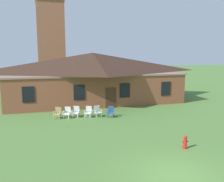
{
  "coord_description": "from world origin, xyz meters",
  "views": [
    {
      "loc": [
        -5.48,
        -8.72,
        5.41
      ],
      "look_at": [
        -0.57,
        8.59,
        2.63
      ],
      "focal_mm": 37.71,
      "sensor_mm": 36.0,
      "label": 1
    }
  ],
  "objects_px": {
    "lawn_chair_middle": "(88,111)",
    "lawn_chair_far_side": "(111,112)",
    "lawn_chair_near_door": "(67,112)",
    "lawn_chair_by_porch": "(58,113)",
    "lawn_chair_right_end": "(97,111)",
    "fire_hydrant": "(185,142)",
    "lawn_chair_left_end": "(76,111)"
  },
  "relations": [
    {
      "from": "lawn_chair_by_porch",
      "to": "lawn_chair_right_end",
      "type": "bearing_deg",
      "value": -6.34
    },
    {
      "from": "lawn_chair_middle",
      "to": "lawn_chair_right_end",
      "type": "distance_m",
      "value": 0.78
    },
    {
      "from": "lawn_chair_middle",
      "to": "lawn_chair_right_end",
      "type": "bearing_deg",
      "value": -4.6
    },
    {
      "from": "lawn_chair_by_porch",
      "to": "lawn_chair_middle",
      "type": "relative_size",
      "value": 1.0
    },
    {
      "from": "lawn_chair_by_porch",
      "to": "lawn_chair_far_side",
      "type": "bearing_deg",
      "value": -10.94
    },
    {
      "from": "lawn_chair_middle",
      "to": "lawn_chair_left_end",
      "type": "bearing_deg",
      "value": 162.75
    },
    {
      "from": "lawn_chair_middle",
      "to": "fire_hydrant",
      "type": "bearing_deg",
      "value": -63.82
    },
    {
      "from": "lawn_chair_middle",
      "to": "lawn_chair_far_side",
      "type": "xyz_separation_m",
      "value": [
        1.86,
        -0.55,
        0.0
      ]
    },
    {
      "from": "lawn_chair_by_porch",
      "to": "lawn_chair_middle",
      "type": "xyz_separation_m",
      "value": [
        2.62,
        -0.31,
        0.0
      ]
    },
    {
      "from": "lawn_chair_far_side",
      "to": "fire_hydrant",
      "type": "xyz_separation_m",
      "value": [
        2.3,
        -7.92,
        -0.12
      ]
    },
    {
      "from": "lawn_chair_left_end",
      "to": "lawn_chair_right_end",
      "type": "distance_m",
      "value": 1.87
    },
    {
      "from": "lawn_chair_left_end",
      "to": "lawn_chair_far_side",
      "type": "height_order",
      "value": "same"
    },
    {
      "from": "lawn_chair_near_door",
      "to": "lawn_chair_right_end",
      "type": "relative_size",
      "value": 1.0
    },
    {
      "from": "lawn_chair_left_end",
      "to": "lawn_chair_middle",
      "type": "bearing_deg",
      "value": -17.25
    },
    {
      "from": "lawn_chair_right_end",
      "to": "lawn_chair_far_side",
      "type": "height_order",
      "value": "same"
    },
    {
      "from": "lawn_chair_middle",
      "to": "lawn_chair_far_side",
      "type": "bearing_deg",
      "value": -16.49
    },
    {
      "from": "lawn_chair_left_end",
      "to": "fire_hydrant",
      "type": "height_order",
      "value": "lawn_chair_left_end"
    },
    {
      "from": "lawn_chair_middle",
      "to": "fire_hydrant",
      "type": "relative_size",
      "value": 1.21
    },
    {
      "from": "lawn_chair_by_porch",
      "to": "fire_hydrant",
      "type": "relative_size",
      "value": 1.21
    },
    {
      "from": "lawn_chair_far_side",
      "to": "fire_hydrant",
      "type": "distance_m",
      "value": 8.25
    },
    {
      "from": "lawn_chair_near_door",
      "to": "lawn_chair_left_end",
      "type": "distance_m",
      "value": 0.77
    },
    {
      "from": "lawn_chair_left_end",
      "to": "fire_hydrant",
      "type": "xyz_separation_m",
      "value": [
        5.21,
        -8.79,
        -0.12
      ]
    },
    {
      "from": "lawn_chair_by_porch",
      "to": "lawn_chair_right_end",
      "type": "xyz_separation_m",
      "value": [
        3.4,
        -0.38,
        0.0
      ]
    },
    {
      "from": "lawn_chair_by_porch",
      "to": "lawn_chair_middle",
      "type": "height_order",
      "value": "same"
    },
    {
      "from": "lawn_chair_right_end",
      "to": "lawn_chair_near_door",
      "type": "bearing_deg",
      "value": 173.44
    },
    {
      "from": "lawn_chair_far_side",
      "to": "lawn_chair_left_end",
      "type": "bearing_deg",
      "value": 163.23
    },
    {
      "from": "lawn_chair_left_end",
      "to": "fire_hydrant",
      "type": "bearing_deg",
      "value": -59.34
    },
    {
      "from": "lawn_chair_near_door",
      "to": "fire_hydrant",
      "type": "height_order",
      "value": "lawn_chair_near_door"
    },
    {
      "from": "lawn_chair_left_end",
      "to": "lawn_chair_far_side",
      "type": "distance_m",
      "value": 3.04
    },
    {
      "from": "lawn_chair_near_door",
      "to": "lawn_chair_far_side",
      "type": "bearing_deg",
      "value": -12.09
    },
    {
      "from": "lawn_chair_left_end",
      "to": "lawn_chair_middle",
      "type": "xyz_separation_m",
      "value": [
        1.05,
        -0.33,
        0.0
      ]
    },
    {
      "from": "fire_hydrant",
      "to": "lawn_chair_near_door",
      "type": "bearing_deg",
      "value": 124.46
    }
  ]
}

